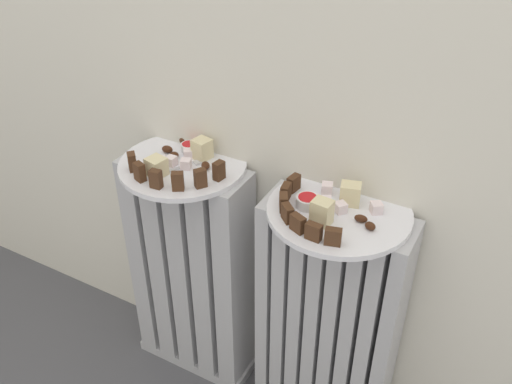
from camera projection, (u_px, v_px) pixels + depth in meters
name	position (u px, v px, depth m)	size (l,w,h in m)	color
radiator_left	(192.00, 274.00, 1.48)	(0.34, 0.12, 0.66)	#B2B2B7
radiator_right	(327.00, 327.00, 1.33)	(0.34, 0.12, 0.66)	#B2B2B7
plate_left	(183.00, 165.00, 1.29)	(0.30, 0.30, 0.01)	white
plate_right	(339.00, 212.00, 1.14)	(0.30, 0.30, 0.01)	white
dark_cake_slice_left_0	(132.00, 162.00, 1.25)	(0.03, 0.02, 0.04)	#472B19
dark_cake_slice_left_1	(140.00, 172.00, 1.21)	(0.03, 0.02, 0.04)	#472B19
dark_cake_slice_left_2	(156.00, 179.00, 1.19)	(0.03, 0.02, 0.04)	#472B19
dark_cake_slice_left_3	(178.00, 181.00, 1.18)	(0.03, 0.02, 0.04)	#472B19
dark_cake_slice_left_4	(200.00, 178.00, 1.19)	(0.03, 0.02, 0.04)	#472B19
dark_cake_slice_left_5	(219.00, 171.00, 1.22)	(0.03, 0.02, 0.04)	#472B19
marble_cake_slice_left_0	(157.00, 167.00, 1.23)	(0.04, 0.04, 0.04)	beige
marble_cake_slice_left_1	(202.00, 149.00, 1.29)	(0.04, 0.04, 0.05)	beige
turkish_delight_left_0	(161.00, 161.00, 1.28)	(0.02, 0.02, 0.02)	white
turkish_delight_left_1	(186.00, 164.00, 1.26)	(0.02, 0.02, 0.02)	white
turkish_delight_left_2	(171.00, 161.00, 1.27)	(0.02, 0.02, 0.02)	white
turkish_delight_left_3	(188.00, 153.00, 1.30)	(0.02, 0.02, 0.02)	white
medjool_date_left_0	(167.00, 149.00, 1.32)	(0.03, 0.02, 0.02)	#3D1E0F
medjool_date_left_1	(206.00, 165.00, 1.26)	(0.03, 0.02, 0.02)	#3D1E0F
medjool_date_left_2	(183.00, 140.00, 1.36)	(0.03, 0.02, 0.02)	#3D1E0F
medjool_date_left_3	(174.00, 155.00, 1.30)	(0.02, 0.02, 0.01)	#3D1E0F
jam_bowl_left	(189.00, 147.00, 1.33)	(0.04, 0.04, 0.02)	white
dark_cake_slice_right_0	(294.00, 183.00, 1.18)	(0.03, 0.02, 0.03)	#472B19
dark_cake_slice_right_1	(286.00, 192.00, 1.16)	(0.03, 0.02, 0.03)	#472B19
dark_cake_slice_right_2	(284.00, 202.00, 1.13)	(0.03, 0.02, 0.03)	#472B19
dark_cake_slice_right_3	(288.00, 213.00, 1.09)	(0.03, 0.02, 0.03)	#472B19
dark_cake_slice_right_4	(298.00, 223.00, 1.07)	(0.03, 0.02, 0.03)	#472B19
dark_cake_slice_right_5	(314.00, 232.00, 1.05)	(0.03, 0.02, 0.03)	#472B19
dark_cake_slice_right_6	(333.00, 237.00, 1.03)	(0.03, 0.02, 0.03)	#472B19
marble_cake_slice_right_0	(350.00, 194.00, 1.14)	(0.04, 0.03, 0.05)	beige
marble_cake_slice_right_1	(322.00, 212.00, 1.08)	(0.04, 0.03, 0.05)	beige
turkish_delight_right_0	(341.00, 208.00, 1.12)	(0.02, 0.02, 0.02)	white
turkish_delight_right_1	(326.00, 202.00, 1.14)	(0.02, 0.02, 0.02)	white
turkish_delight_right_2	(327.00, 188.00, 1.18)	(0.02, 0.02, 0.02)	white
turkish_delight_right_3	(376.00, 208.00, 1.12)	(0.02, 0.02, 0.02)	white
medjool_date_right_0	(361.00, 219.00, 1.10)	(0.03, 0.01, 0.02)	#3D1E0F
medjool_date_right_1	(370.00, 226.00, 1.08)	(0.02, 0.02, 0.02)	#3D1E0F
jam_bowl_right	(307.00, 201.00, 1.14)	(0.05, 0.05, 0.02)	white
fork	(185.00, 166.00, 1.27)	(0.06, 0.10, 0.00)	#B7B7BC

